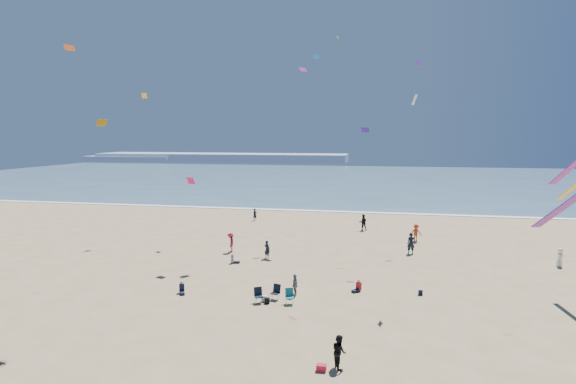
# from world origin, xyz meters

# --- Properties ---
(ground) EXTENTS (220.00, 220.00, 0.00)m
(ground) POSITION_xyz_m (0.00, 0.00, 0.00)
(ground) COLOR tan
(ground) RESTS_ON ground
(ocean) EXTENTS (220.00, 100.00, 0.06)m
(ocean) POSITION_xyz_m (0.00, 95.00, 0.03)
(ocean) COLOR #476B84
(ocean) RESTS_ON ground
(surf_line) EXTENTS (220.00, 1.20, 0.08)m
(surf_line) POSITION_xyz_m (0.00, 45.00, 0.04)
(surf_line) COLOR white
(surf_line) RESTS_ON ground
(headland_far) EXTENTS (110.00, 20.00, 3.20)m
(headland_far) POSITION_xyz_m (-60.00, 170.00, 1.60)
(headland_far) COLOR #7A8EA8
(headland_far) RESTS_ON ground
(headland_near) EXTENTS (40.00, 14.00, 2.00)m
(headland_near) POSITION_xyz_m (-100.00, 165.00, 1.00)
(headland_near) COLOR #7A8EA8
(headland_near) RESTS_ON ground
(standing_flyers) EXTENTS (39.34, 39.80, 1.94)m
(standing_flyers) POSITION_xyz_m (3.23, 16.07, 0.86)
(standing_flyers) COLOR black
(standing_flyers) RESTS_ON ground
(seated_group) EXTENTS (14.64, 26.12, 0.84)m
(seated_group) POSITION_xyz_m (1.22, 5.81, 0.42)
(seated_group) COLOR silver
(seated_group) RESTS_ON ground
(chair_cluster) EXTENTS (2.79, 1.58, 1.00)m
(chair_cluster) POSITION_xyz_m (0.91, 9.04, 0.50)
(chair_cluster) COLOR black
(chair_cluster) RESTS_ON ground
(white_tote) EXTENTS (0.35, 0.20, 0.40)m
(white_tote) POSITION_xyz_m (0.20, 9.03, 0.20)
(white_tote) COLOR white
(white_tote) RESTS_ON ground
(black_backpack) EXTENTS (0.30, 0.22, 0.38)m
(black_backpack) POSITION_xyz_m (0.49, 8.74, 0.19)
(black_backpack) COLOR black
(black_backpack) RESTS_ON ground
(cooler) EXTENTS (0.45, 0.30, 0.30)m
(cooler) POSITION_xyz_m (4.92, 1.12, 0.15)
(cooler) COLOR red
(cooler) RESTS_ON ground
(navy_bag) EXTENTS (0.28, 0.18, 0.34)m
(navy_bag) POSITION_xyz_m (10.30, 12.25, 0.17)
(navy_bag) COLOR black
(navy_bag) RESTS_ON ground
(kites_aloft) EXTENTS (39.87, 45.09, 28.89)m
(kites_aloft) POSITION_xyz_m (8.65, 12.82, 14.28)
(kites_aloft) COLOR #CD0D56
(kites_aloft) RESTS_ON ground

